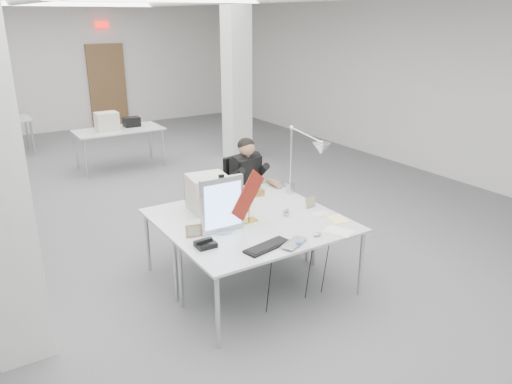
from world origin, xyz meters
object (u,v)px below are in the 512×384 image
desk_main (273,235)px  office_chair (245,195)px  seated_person (247,172)px  desk_phone (206,244)px  monitor (222,205)px  bankers_lamp (249,205)px  laptop (298,245)px  beige_monitor (208,193)px  architect_lamp (304,164)px

desk_main → office_chair: (0.60, 1.55, -0.17)m
seated_person → desk_phone: 1.91m
office_chair → desk_phone: (-1.30, -1.45, 0.20)m
desk_main → monitor: size_ratio=3.19×
bankers_lamp → desk_main: bearing=-79.7°
seated_person → bankers_lamp: bearing=-135.3°
monitor → laptop: 0.85m
seated_person → laptop: seated_person is taller
office_chair → beige_monitor: size_ratio=2.78×
monitor → laptop: bearing=-55.4°
desk_phone → seated_person: bearing=48.5°
desk_phone → beige_monitor: size_ratio=0.44×
desk_phone → beige_monitor: 0.96m
monitor → bankers_lamp: (0.36, 0.08, -0.10)m
bankers_lamp → desk_phone: bankers_lamp is taller
seated_person → desk_phone: bearing=-148.0°
monitor → laptop: monitor is taller
desk_main → monitor: bearing=140.7°
bankers_lamp → beige_monitor: 0.56m
desk_main → laptop: (0.05, -0.35, 0.03)m
beige_monitor → bankers_lamp: bearing=-61.7°
seated_person → monitor: size_ratio=1.44×
laptop → beige_monitor: bearing=75.5°
monitor → bankers_lamp: bearing=14.4°
laptop → bankers_lamp: bearing=69.1°
office_chair → desk_phone: office_chair is taller
desk_main → seated_person: seated_person is taller
architect_lamp → office_chair: bearing=93.7°
beige_monitor → seated_person: bearing=41.3°
desk_main → seated_person: (0.60, 1.50, 0.16)m
office_chair → architect_lamp: 1.12m
desk_main → monitor: monitor is taller
desk_phone → beige_monitor: (0.46, 0.83, 0.17)m
seated_person → architect_lamp: 0.93m
desk_main → bankers_lamp: bearing=94.8°
office_chair → monitor: (-1.00, -1.22, 0.46)m
seated_person → architect_lamp: (0.25, -0.86, 0.28)m
seated_person → bankers_lamp: (-0.64, -1.09, 0.04)m
beige_monitor → office_chair: bearing=43.6°
desk_main → seated_person: 1.62m
monitor → architect_lamp: architect_lamp is taller
monitor → desk_phone: (-0.30, -0.22, -0.26)m
desk_phone → architect_lamp: size_ratio=0.21×
desk_phone → desk_main: bearing=-6.7°
monitor → beige_monitor: size_ratio=1.37×
bankers_lamp → architect_lamp: size_ratio=0.43×
desk_main → bankers_lamp: 0.45m
desk_phone → architect_lamp: architect_lamp is taller
desk_main → bankers_lamp: bankers_lamp is taller
office_chair → monitor: bearing=-144.2°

